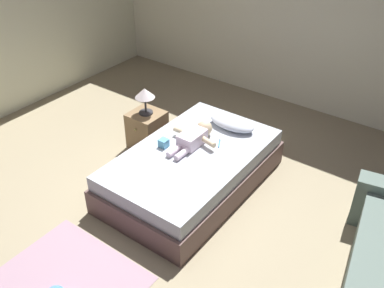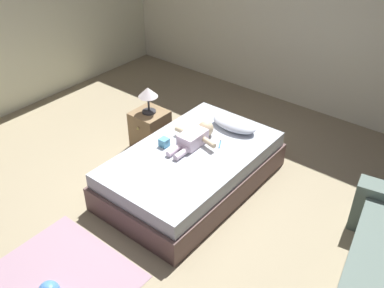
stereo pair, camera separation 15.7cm
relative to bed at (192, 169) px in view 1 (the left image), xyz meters
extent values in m
plane|color=gray|center=(0.03, -0.61, -0.21)|extent=(8.00, 8.00, 0.00)
cube|color=silver|center=(0.03, 2.39, 1.05)|extent=(8.00, 0.12, 2.53)
cube|color=brown|center=(0.00, 0.00, -0.08)|extent=(1.16, 1.92, 0.27)
cube|color=#B3BBC7|center=(0.00, 0.00, 0.14)|extent=(1.11, 1.84, 0.16)
ellipsoid|color=silver|center=(0.08, 0.65, 0.28)|extent=(0.53, 0.27, 0.12)
cube|color=white|center=(-0.09, 0.12, 0.29)|extent=(0.19, 0.30, 0.14)
sphere|color=beige|center=(-0.09, 0.34, 0.31)|extent=(0.17, 0.17, 0.17)
cylinder|color=beige|center=(-0.26, 0.16, 0.29)|extent=(0.18, 0.07, 0.06)
cylinder|color=beige|center=(0.09, 0.16, 0.29)|extent=(0.18, 0.09, 0.06)
cylinder|color=white|center=(-0.13, -0.12, 0.25)|extent=(0.06, 0.19, 0.06)
cylinder|color=white|center=(-0.04, -0.12, 0.25)|extent=(0.06, 0.19, 0.06)
cube|color=#3A83EC|center=(0.14, 0.29, 0.23)|extent=(0.07, 0.13, 0.01)
cube|color=white|center=(0.11, 0.35, 0.24)|extent=(0.02, 0.03, 0.01)
cube|color=olive|center=(-0.88, 0.30, 0.01)|extent=(0.37, 0.37, 0.45)
sphere|color=tan|center=(-0.88, 0.10, 0.11)|extent=(0.03, 0.03, 0.03)
cylinder|color=#333338|center=(-0.88, 0.30, 0.25)|extent=(0.16, 0.16, 0.02)
cylinder|color=#333338|center=(-0.88, 0.30, 0.35)|extent=(0.02, 0.02, 0.19)
cone|color=silver|center=(-0.88, 0.30, 0.50)|extent=(0.23, 0.23, 0.11)
cube|color=#58A7CE|center=(-0.30, -0.09, 0.27)|extent=(0.09, 0.09, 0.09)
camera|label=1|loc=(2.12, -2.89, 2.73)|focal=40.24mm
camera|label=2|loc=(2.24, -2.79, 2.73)|focal=40.24mm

